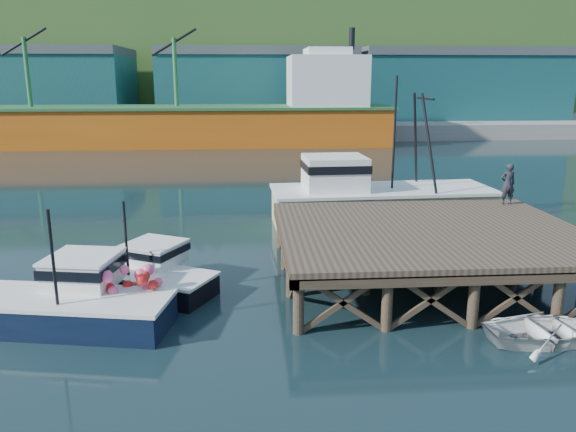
{
  "coord_description": "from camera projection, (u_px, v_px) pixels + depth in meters",
  "views": [
    {
      "loc": [
        -1.75,
        -21.18,
        7.96
      ],
      "look_at": [
        -0.04,
        2.0,
        2.22
      ],
      "focal_mm": 35.0,
      "sensor_mm": 36.0,
      "label": 1
    }
  ],
  "objects": [
    {
      "name": "ground",
      "position": [
        293.0,
        281.0,
        22.54
      ],
      "size": [
        300.0,
        300.0,
        0.0
      ],
      "primitive_type": "plane",
      "color": "black",
      "rests_on": "ground"
    },
    {
      "name": "wharf",
      "position": [
        431.0,
        234.0,
        22.29
      ],
      "size": [
        12.0,
        10.0,
        2.62
      ],
      "color": "brown",
      "rests_on": "ground"
    },
    {
      "name": "far_quay",
      "position": [
        257.0,
        122.0,
        90.07
      ],
      "size": [
        160.0,
        40.0,
        2.0
      ],
      "primitive_type": "cube",
      "color": "gray",
      "rests_on": "ground"
    },
    {
      "name": "warehouse_left",
      "position": [
        16.0,
        88.0,
        81.41
      ],
      "size": [
        32.0,
        16.0,
        9.0
      ],
      "primitive_type": "cube",
      "color": "#185050",
      "rests_on": "far_quay"
    },
    {
      "name": "warehouse_mid",
      "position": [
        257.0,
        88.0,
        83.92
      ],
      "size": [
        28.0,
        16.0,
        9.0
      ],
      "primitive_type": "cube",
      "color": "#185050",
      "rests_on": "far_quay"
    },
    {
      "name": "warehouse_right",
      "position": [
        453.0,
        88.0,
        86.06
      ],
      "size": [
        30.0,
        16.0,
        9.0
      ],
      "primitive_type": "cube",
      "color": "#185050",
      "rests_on": "far_quay"
    },
    {
      "name": "cargo_ship",
      "position": [
        190.0,
        117.0,
        67.61
      ],
      "size": [
        55.5,
        10.0,
        13.75
      ],
      "color": "#C95B12",
      "rests_on": "ground"
    },
    {
      "name": "hillside",
      "position": [
        254.0,
        63.0,
        116.72
      ],
      "size": [
        220.0,
        50.0,
        22.0
      ],
      "primitive_type": "cube",
      "color": "#2D511E",
      "rests_on": "ground"
    },
    {
      "name": "boat_navy",
      "position": [
        73.0,
        301.0,
        18.45
      ],
      "size": [
        6.95,
        4.23,
        4.15
      ],
      "rotation": [
        0.0,
        0.0,
        -0.18
      ],
      "color": "black",
      "rests_on": "ground"
    },
    {
      "name": "boat_black",
      "position": [
        143.0,
        273.0,
        21.52
      ],
      "size": [
        6.26,
        5.28,
        3.66
      ],
      "rotation": [
        0.0,
        0.0,
        -0.48
      ],
      "color": "black",
      "rests_on": "ground"
    },
    {
      "name": "trawler",
      "position": [
        377.0,
        195.0,
        30.85
      ],
      "size": [
        12.24,
        4.84,
        8.08
      ],
      "rotation": [
        0.0,
        0.0,
        0.04
      ],
      "color": "#D3C788",
      "rests_on": "ground"
    },
    {
      "name": "dinghy",
      "position": [
        549.0,
        330.0,
        17.3
      ],
      "size": [
        4.02,
        2.97,
        0.8
      ],
      "primitive_type": "imported",
      "rotation": [
        0.0,
        0.0,
        1.62
      ],
      "color": "white",
      "rests_on": "ground"
    },
    {
      "name": "dockworker",
      "position": [
        508.0,
        184.0,
        26.4
      ],
      "size": [
        0.72,
        0.48,
        1.95
      ],
      "primitive_type": "imported",
      "rotation": [
        0.0,
        0.0,
        3.16
      ],
      "color": "black",
      "rests_on": "wharf"
    }
  ]
}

